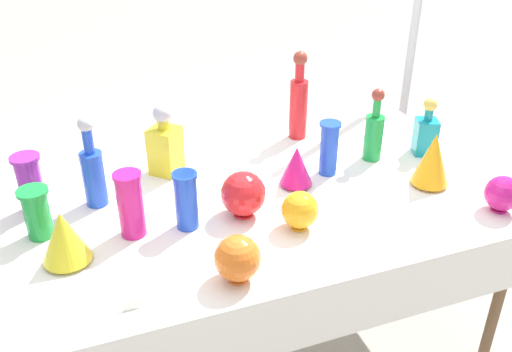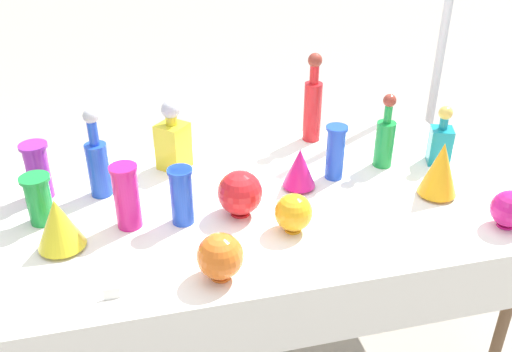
# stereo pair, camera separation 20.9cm
# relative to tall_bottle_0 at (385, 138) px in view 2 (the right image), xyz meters

# --- Properties ---
(ground_plane) EXTENTS (40.00, 40.00, 0.00)m
(ground_plane) POSITION_rel_tall_bottle_0_xyz_m (-0.57, -0.14, -0.88)
(ground_plane) COLOR #A0998C
(display_table) EXTENTS (1.93, 1.06, 0.76)m
(display_table) POSITION_rel_tall_bottle_0_xyz_m (-0.57, -0.16, -0.17)
(display_table) COLOR white
(display_table) RESTS_ON ground
(tall_bottle_0) EXTENTS (0.08, 0.08, 0.31)m
(tall_bottle_0) POSITION_rel_tall_bottle_0_xyz_m (0.00, 0.00, 0.00)
(tall_bottle_0) COLOR #198C38
(tall_bottle_0) RESTS_ON display_table
(tall_bottle_1) EXTENTS (0.08, 0.08, 0.35)m
(tall_bottle_1) POSITION_rel_tall_bottle_0_xyz_m (-1.13, 0.04, 0.01)
(tall_bottle_1) COLOR blue
(tall_bottle_1) RESTS_ON display_table
(tall_bottle_2) EXTENTS (0.08, 0.08, 0.40)m
(tall_bottle_2) POSITION_rel_tall_bottle_0_xyz_m (-0.21, 0.30, 0.05)
(tall_bottle_2) COLOR red
(tall_bottle_2) RESTS_ON display_table
(square_decanter_0) EXTENTS (0.15, 0.15, 0.29)m
(square_decanter_0) POSITION_rel_tall_bottle_0_xyz_m (-0.84, 0.19, -0.00)
(square_decanter_0) COLOR yellow
(square_decanter_0) RESTS_ON display_table
(square_decanter_1) EXTENTS (0.11, 0.11, 0.25)m
(square_decanter_1) POSITION_rel_tall_bottle_0_xyz_m (0.23, -0.03, -0.02)
(square_decanter_1) COLOR teal
(square_decanter_1) RESTS_ON display_table
(slender_vase_0) EXTENTS (0.09, 0.09, 0.21)m
(slender_vase_0) POSITION_rel_tall_bottle_0_xyz_m (-0.86, -0.22, -0.01)
(slender_vase_0) COLOR blue
(slender_vase_0) RESTS_ON display_table
(slender_vase_1) EXTENTS (0.10, 0.10, 0.23)m
(slender_vase_1) POSITION_rel_tall_bottle_0_xyz_m (-1.04, -0.20, 0.00)
(slender_vase_1) COLOR #C61972
(slender_vase_1) RESTS_ON display_table
(slender_vase_2) EXTENTS (0.10, 0.10, 0.22)m
(slender_vase_2) POSITION_rel_tall_bottle_0_xyz_m (-1.35, 0.08, -0.01)
(slender_vase_2) COLOR purple
(slender_vase_2) RESTS_ON display_table
(slender_vase_3) EXTENTS (0.09, 0.09, 0.22)m
(slender_vase_3) POSITION_rel_tall_bottle_0_xyz_m (-0.23, -0.05, -0.00)
(slender_vase_3) COLOR blue
(slender_vase_3) RESTS_ON display_table
(slender_vase_4) EXTENTS (0.10, 0.10, 0.18)m
(slender_vase_4) POSITION_rel_tall_bottle_0_xyz_m (-1.34, -0.10, -0.03)
(slender_vase_4) COLOR #198C38
(slender_vase_4) RESTS_ON display_table
(fluted_vase_0) EXTENTS (0.14, 0.14, 0.22)m
(fluted_vase_0) POSITION_rel_tall_bottle_0_xyz_m (0.10, -0.27, -0.01)
(fluted_vase_0) COLOR orange
(fluted_vase_0) RESTS_ON display_table
(fluted_vase_1) EXTENTS (0.13, 0.13, 0.17)m
(fluted_vase_1) POSITION_rel_tall_bottle_0_xyz_m (-0.39, -0.09, -0.04)
(fluted_vase_1) COLOR #C61972
(fluted_vase_1) RESTS_ON display_table
(fluted_vase_2) EXTENTS (0.16, 0.16, 0.18)m
(fluted_vase_2) POSITION_rel_tall_bottle_0_xyz_m (-1.26, -0.28, -0.03)
(fluted_vase_2) COLOR yellow
(fluted_vase_2) RESTS_ON display_table
(round_bowl_0) EXTENTS (0.14, 0.14, 0.15)m
(round_bowl_0) POSITION_rel_tall_bottle_0_xyz_m (-0.78, -0.55, -0.04)
(round_bowl_0) COLOR orange
(round_bowl_0) RESTS_ON display_table
(round_bowl_1) EXTENTS (0.16, 0.16, 0.17)m
(round_bowl_1) POSITION_rel_tall_bottle_0_xyz_m (-0.65, -0.22, -0.04)
(round_bowl_1) COLOR red
(round_bowl_1) RESTS_ON display_table
(round_bowl_2) EXTENTS (0.13, 0.13, 0.14)m
(round_bowl_2) POSITION_rel_tall_bottle_0_xyz_m (-0.50, -0.36, -0.05)
(round_bowl_2) COLOR orange
(round_bowl_2) RESTS_ON display_table
(round_bowl_3) EXTENTS (0.13, 0.13, 0.14)m
(round_bowl_3) POSITION_rel_tall_bottle_0_xyz_m (0.23, -0.51, -0.05)
(round_bowl_3) COLOR #C61972
(round_bowl_3) RESTS_ON display_table
(price_tag_left) EXTENTS (0.05, 0.01, 0.03)m
(price_tag_left) POSITION_rel_tall_bottle_0_xyz_m (-1.11, -0.56, -0.11)
(price_tag_left) COLOR white
(price_tag_left) RESTS_ON display_table
(cardboard_box_behind_left) EXTENTS (0.47, 0.45, 0.47)m
(cardboard_box_behind_left) POSITION_rel_tall_bottle_0_xyz_m (-0.23, 0.76, -0.69)
(cardboard_box_behind_left) COLOR tan
(cardboard_box_behind_left) RESTS_ON ground
(canopy_pole) EXTENTS (0.18, 0.18, 2.22)m
(canopy_pole) POSITION_rel_tall_bottle_0_xyz_m (0.58, 0.62, -0.03)
(canopy_pole) COLOR silver
(canopy_pole) RESTS_ON ground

